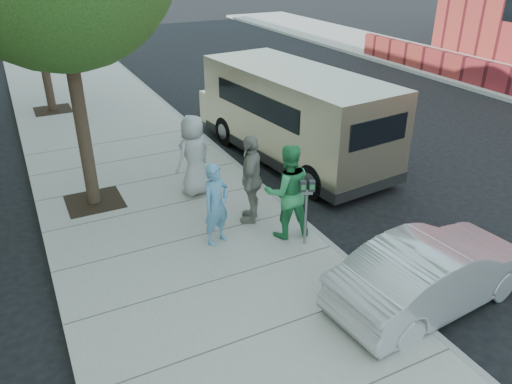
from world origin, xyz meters
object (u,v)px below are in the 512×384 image
person_gray_shirt (194,156)px  parking_meter (307,199)px  sedan (434,272)px  person_officer (216,204)px  person_green_shirt (287,191)px  person_striped_polo (251,179)px  van (292,113)px

person_gray_shirt → parking_meter: bearing=88.3°
sedan → person_gray_shirt: person_gray_shirt is taller
person_officer → person_gray_shirt: size_ratio=0.88×
person_green_shirt → person_striped_polo: 0.92m
sedan → person_green_shirt: size_ratio=1.95×
van → sedan: 6.50m
sedan → person_striped_polo: 3.91m
van → sedan: van is taller
parking_meter → sedan: size_ratio=0.36×
van → person_officer: 4.85m
sedan → person_officer: person_officer is taller
sedan → person_green_shirt: bearing=17.5°
person_gray_shirt → person_officer: bearing=58.5°
person_striped_polo → person_green_shirt: bearing=55.8°
person_green_shirt → van: bearing=-109.1°
parking_meter → person_gray_shirt: (-1.10, 2.99, -0.04)m
van → sedan: bearing=-105.7°
person_gray_shirt → person_striped_polo: 1.79m
van → sedan: (-1.08, -6.37, -0.67)m
van → person_gray_shirt: size_ratio=3.62×
van → person_gray_shirt: 3.38m
person_officer → person_gray_shirt: 2.20m
person_green_shirt → person_striped_polo: size_ratio=1.02×
van → person_green_shirt: (-2.24, -3.64, -0.18)m
van → person_gray_shirt: van is taller
person_green_shirt → parking_meter: bearing=120.9°
parking_meter → person_officer: person_officer is taller
van → person_officer: size_ratio=4.13×
van → person_green_shirt: bearing=-127.6°
van → person_green_shirt: size_ratio=3.54×
person_green_shirt → person_gray_shirt: size_ratio=1.02×
person_gray_shirt → person_striped_polo: bearing=87.9°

